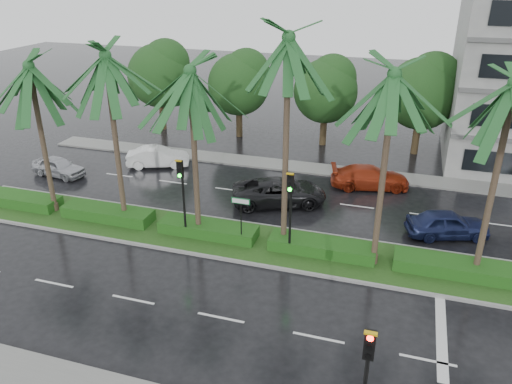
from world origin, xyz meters
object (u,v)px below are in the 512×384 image
(car_silver, at_px, (58,167))
(car_white, at_px, (158,157))
(signal_median_left, at_px, (182,187))
(car_red, at_px, (370,177))
(car_blue, at_px, (448,224))
(street_sign, at_px, (241,210))
(car_darkgrey, at_px, (279,192))

(car_silver, xyz_separation_m, car_white, (5.59, 3.54, 0.06))
(signal_median_left, distance_m, car_silver, 13.23)
(car_white, bearing_deg, car_silver, 100.46)
(car_red, bearing_deg, car_silver, 88.18)
(car_blue, bearing_deg, car_red, 23.41)
(signal_median_left, bearing_deg, car_white, 124.68)
(street_sign, relative_size, car_blue, 0.62)
(signal_median_left, distance_m, car_red, 13.04)
(street_sign, height_order, car_red, street_sign)
(car_silver, relative_size, car_darkgrey, 0.68)
(car_white, height_order, car_darkgrey, car_darkgrey)
(signal_median_left, relative_size, car_white, 1.02)
(car_darkgrey, height_order, car_red, car_darkgrey)
(signal_median_left, height_order, car_white, signal_median_left)
(car_silver, bearing_deg, street_sign, -101.85)
(signal_median_left, bearing_deg, car_red, 49.13)
(car_darkgrey, height_order, car_blue, car_darkgrey)
(car_white, height_order, car_blue, car_blue)
(car_red, bearing_deg, street_sign, 136.76)
(signal_median_left, height_order, car_silver, signal_median_left)
(street_sign, distance_m, car_blue, 10.89)
(car_silver, bearing_deg, signal_median_left, -107.04)
(car_red, relative_size, car_blue, 1.17)
(car_silver, height_order, car_darkgrey, car_darkgrey)
(signal_median_left, relative_size, car_darkgrey, 0.79)
(signal_median_left, relative_size, car_blue, 1.04)
(signal_median_left, distance_m, car_blue, 13.85)
(car_silver, distance_m, car_red, 20.66)
(car_darkgrey, bearing_deg, car_silver, 68.90)
(street_sign, bearing_deg, car_blue, 23.56)
(car_white, relative_size, car_darkgrey, 0.77)
(car_silver, bearing_deg, car_darkgrey, -81.41)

